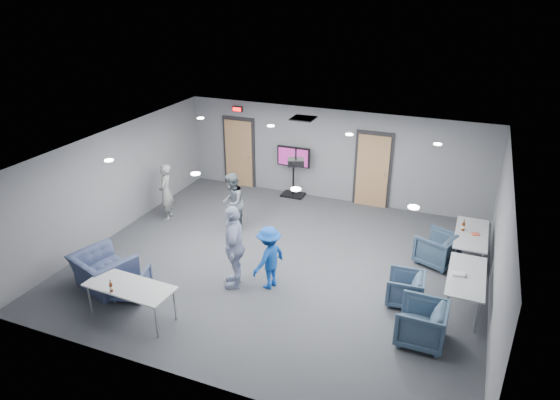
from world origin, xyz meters
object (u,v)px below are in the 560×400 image
at_px(tv_stand, 293,169).
at_px(projector, 296,162).
at_px(table_front_left, 130,288).
at_px(person_a, 166,192).
at_px(person_d, 269,258).
at_px(bottle_front, 111,287).
at_px(table_right_a, 471,235).
at_px(bottle_right, 463,227).
at_px(chair_front_a, 131,283).
at_px(person_b, 232,202).
at_px(chair_front_b, 104,271).
at_px(chair_right_c, 421,323).
at_px(chair_right_b, 405,289).
at_px(table_right_b, 466,277).
at_px(person_c, 234,246).
at_px(chair_right_a, 437,249).

xyz_separation_m(tv_stand, projector, (1.34, -3.48, 1.53)).
bearing_deg(table_front_left, person_a, 117.69).
height_order(person_d, bottle_front, person_d).
distance_m(table_right_a, bottle_right, 0.26).
bearing_deg(chair_front_a, person_a, -83.45).
bearing_deg(tv_stand, person_b, -103.95).
bearing_deg(projector, person_a, 146.87).
distance_m(person_a, person_b, 1.95).
height_order(chair_front_a, chair_front_b, chair_front_b).
height_order(chair_right_c, bottle_front, bottle_front).
bearing_deg(chair_front_b, table_right_a, -131.85).
bearing_deg(table_right_a, chair_right_b, 153.47).
bearing_deg(bottle_front, person_d, 45.92).
xyz_separation_m(chair_front_b, table_front_left, (1.21, -0.65, 0.30)).
xyz_separation_m(person_d, table_right_a, (3.86, 2.68, -0.02)).
distance_m(table_right_b, table_front_left, 6.49).
relative_size(person_d, table_front_left, 0.79).
relative_size(person_a, bottle_front, 6.33).
distance_m(chair_right_c, chair_front_b, 6.47).
distance_m(person_c, chair_right_c, 3.97).
bearing_deg(table_right_a, bottle_right, 73.78).
height_order(chair_right_b, chair_front_a, chair_right_b).
distance_m(table_right_a, table_front_left, 7.50).
relative_size(chair_right_c, projector, 1.98).
distance_m(chair_right_c, table_front_left, 5.40).
height_order(person_c, chair_front_a, person_c).
bearing_deg(bottle_right, person_c, -146.04).
bearing_deg(chair_front_a, person_d, -166.45).
distance_m(bottle_front, projector, 4.51).
height_order(bottle_right, projector, projector).
bearing_deg(chair_right_a, projector, -49.05).
bearing_deg(person_b, chair_right_c, 47.18).
height_order(chair_right_a, bottle_right, bottle_right).
bearing_deg(projector, bottle_front, -145.63).
relative_size(person_c, table_right_b, 1.09).
relative_size(person_c, chair_right_c, 2.15).
bearing_deg(person_c, projector, 131.23).
relative_size(chair_right_a, chair_front_b, 0.70).
bearing_deg(table_right_a, table_right_b, -180.00).
bearing_deg(table_right_a, chair_front_a, 122.65).
height_order(person_b, bottle_right, person_b).
height_order(person_d, table_right_a, person_d).
xyz_separation_m(chair_right_c, bottle_front, (-5.40, -1.65, 0.43)).
distance_m(person_d, chair_right_c, 3.28).
distance_m(table_right_b, bottle_right, 1.97).
height_order(chair_right_a, table_right_b, chair_right_a).
height_order(chair_right_a, table_front_left, chair_right_a).
height_order(person_b, chair_front_a, person_b).
bearing_deg(chair_right_b, chair_front_a, -74.35).
bearing_deg(chair_right_a, person_b, -64.81).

